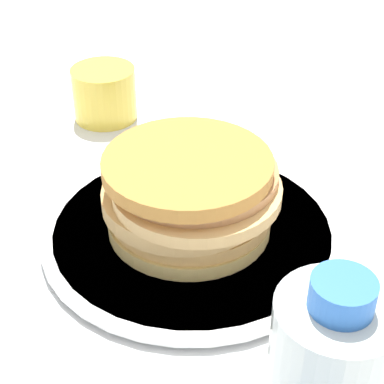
% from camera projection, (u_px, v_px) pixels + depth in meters
% --- Properties ---
extents(ground_plane, '(4.00, 4.00, 0.00)m').
position_uv_depth(ground_plane, '(205.00, 225.00, 0.65)').
color(ground_plane, white).
extents(plate, '(0.29, 0.29, 0.01)m').
position_uv_depth(plate, '(192.00, 231.00, 0.63)').
color(plate, white).
rests_on(plate, ground_plane).
extents(pancake_stack, '(0.17, 0.17, 0.08)m').
position_uv_depth(pancake_stack, '(190.00, 194.00, 0.60)').
color(pancake_stack, tan).
rests_on(pancake_stack, plate).
extents(juice_glass, '(0.08, 0.08, 0.07)m').
position_uv_depth(juice_glass, '(104.00, 94.00, 0.82)').
color(juice_glass, yellow).
rests_on(juice_glass, ground_plane).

